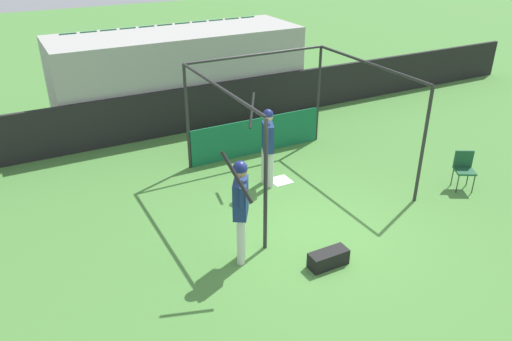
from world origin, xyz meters
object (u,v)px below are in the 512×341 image
(folding_chair, at_px, (464,166))
(equipment_bag, at_px, (328,258))
(player_waiting, at_px, (241,202))
(player_batter, at_px, (267,140))

(folding_chair, distance_m, equipment_bag, 4.33)
(player_waiting, relative_size, equipment_bag, 3.15)
(folding_chair, bearing_deg, player_waiting, 30.57)
(player_waiting, bearing_deg, player_batter, 174.24)
(player_batter, xyz_separation_m, folding_chair, (3.72, -2.12, -0.56))
(player_batter, relative_size, equipment_bag, 2.79)
(folding_chair, xyz_separation_m, equipment_bag, (-4.21, -0.93, -0.38))
(equipment_bag, bearing_deg, folding_chair, 12.42)
(player_waiting, xyz_separation_m, folding_chair, (5.46, 0.11, -0.66))
(player_batter, relative_size, folding_chair, 2.32)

